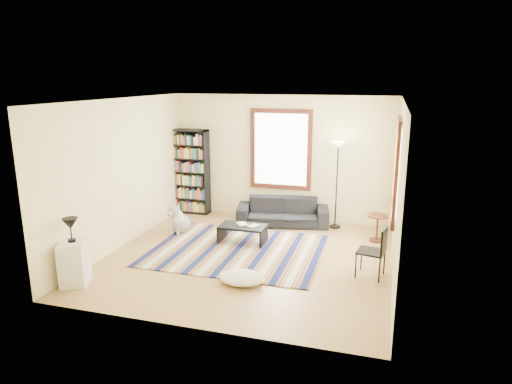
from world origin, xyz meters
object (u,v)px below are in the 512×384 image
(floor_cushion, at_px, (242,278))
(dog, at_px, (180,218))
(sofa, at_px, (283,211))
(bookshelf, at_px, (190,172))
(floor_lamp, at_px, (337,186))
(folding_chair, at_px, (371,252))
(white_cabinet, at_px, (74,263))
(coffee_table, at_px, (243,234))
(side_table, at_px, (377,228))

(floor_cushion, height_order, dog, dog)
(sofa, distance_m, floor_cushion, 3.10)
(bookshelf, bearing_deg, floor_lamp, -2.81)
(folding_chair, height_order, dog, folding_chair)
(sofa, distance_m, bookshelf, 2.44)
(folding_chair, height_order, white_cabinet, folding_chair)
(white_cabinet, height_order, dog, white_cabinet)
(coffee_table, xyz_separation_m, floor_lamp, (1.63, 1.48, 0.75))
(floor_lamp, xyz_separation_m, folding_chair, (0.85, -2.37, -0.50))
(coffee_table, height_order, side_table, side_table)
(white_cabinet, bearing_deg, dog, 56.56)
(floor_lamp, height_order, side_table, floor_lamp)
(floor_cushion, bearing_deg, folding_chair, 23.27)
(floor_cushion, distance_m, folding_chair, 2.13)
(sofa, bearing_deg, folding_chair, -59.76)
(side_table, xyz_separation_m, dog, (-3.97, -0.61, 0.04))
(bookshelf, height_order, floor_cushion, bookshelf)
(floor_lamp, bearing_deg, dog, -158.07)
(sofa, bearing_deg, bookshelf, 162.34)
(side_table, relative_size, folding_chair, 0.63)
(sofa, xyz_separation_m, side_table, (2.04, -0.52, -0.02))
(bookshelf, bearing_deg, white_cabinet, -92.01)
(floor_cushion, height_order, side_table, side_table)
(bookshelf, relative_size, side_table, 3.70)
(floor_lamp, xyz_separation_m, side_table, (0.90, -0.62, -0.66))
(side_table, relative_size, dog, 0.86)
(bookshelf, height_order, white_cabinet, bookshelf)
(side_table, xyz_separation_m, white_cabinet, (-4.50, -3.32, 0.08))
(bookshelf, height_order, dog, bookshelf)
(bookshelf, height_order, floor_lamp, bookshelf)
(folding_chair, distance_m, white_cabinet, 4.72)
(bookshelf, height_order, coffee_table, bookshelf)
(floor_cushion, relative_size, white_cabinet, 1.05)
(coffee_table, bearing_deg, sofa, 70.53)
(bookshelf, xyz_separation_m, dog, (0.39, -1.41, -0.69))
(sofa, distance_m, floor_lamp, 1.31)
(dog, bearing_deg, bookshelf, 117.55)
(sofa, xyz_separation_m, floor_cushion, (0.05, -3.10, -0.20))
(floor_cushion, xyz_separation_m, folding_chair, (1.93, 0.83, 0.34))
(white_cabinet, distance_m, dog, 2.76)
(dog, bearing_deg, sofa, 42.65)
(folding_chair, relative_size, dog, 1.37)
(dog, bearing_deg, folding_chair, -3.93)
(bookshelf, distance_m, coffee_table, 2.60)
(coffee_table, bearing_deg, bookshelf, 138.03)
(white_cabinet, xyz_separation_m, dog, (0.53, 2.71, -0.04))
(side_table, bearing_deg, bookshelf, 169.67)
(sofa, height_order, folding_chair, folding_chair)
(sofa, relative_size, floor_cushion, 2.72)
(bookshelf, relative_size, floor_cushion, 2.73)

